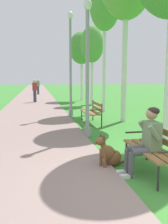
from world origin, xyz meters
The scene contains 13 objects.
ground_plane centered at (0.00, 0.00, 0.00)m, with size 120.00×120.00×0.00m, color #3D8433.
paved_path centered at (-1.94, 24.00, 0.02)m, with size 3.35×60.00×0.04m, color gray.
park_bench_near centered at (0.44, 0.65, 0.51)m, with size 0.55×1.50×0.85m.
park_bench_mid centered at (0.40, 5.63, 0.51)m, with size 0.55×1.50×0.85m.
person_seated_on_near_bench centered at (0.23, 0.62, 0.68)m, with size 0.74×0.49×1.25m.
dog_brown centered at (-0.30, 1.13, 0.26)m, with size 0.78×0.47×0.71m.
lamp_post_near centered at (-0.23, 3.61, 2.05)m, with size 0.24×0.24×3.96m.
lamp_post_mid centered at (-0.17, 7.60, 2.40)m, with size 0.24×0.24×4.65m.
birch_tree_fourth centered at (1.74, 8.79, 5.38)m, with size 1.55×1.63×6.79m.
birch_tree_fifth centered at (1.89, 12.25, 3.86)m, with size 1.52×1.38×5.09m.
birch_tree_sixth centered at (1.73, 15.07, 3.99)m, with size 1.88×1.85×5.23m.
pedestrian_distant centered at (-1.85, 14.12, 0.84)m, with size 0.32×0.22×1.65m.
pedestrian_further_distant centered at (-1.57, 22.28, 0.84)m, with size 0.32×0.22×1.65m.
Camera 1 is at (-1.69, -3.31, 1.77)m, focal length 38.44 mm.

